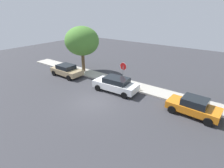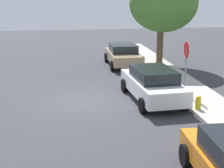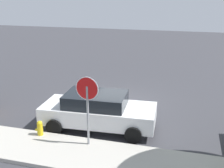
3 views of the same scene
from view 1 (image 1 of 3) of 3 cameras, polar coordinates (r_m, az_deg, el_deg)
The scene contains 8 objects.
ground_plane at distance 16.05m, azimuth -5.70°, elevation -5.74°, with size 60.00×60.00×0.00m, color #38383D.
sidewalk_curb at distance 19.71m, azimuth 4.29°, elevation 0.24°, with size 32.00×2.05×0.14m, color #B2ADA3.
stop_sign at distance 18.54m, azimuth 3.65°, elevation 4.60°, with size 0.82×0.08×2.65m.
parked_car_white at distance 17.62m, azimuth 1.20°, elevation -0.07°, with size 4.66×2.26×1.49m.
parked_car_tan at distance 22.60m, azimuth -14.59°, elevation 4.39°, with size 4.17×2.10×1.42m.
parked_car_orange at distance 15.21m, azimuth 25.06°, elevation -6.63°, with size 3.98×2.11×1.45m.
street_tree_near_corner at distance 23.01m, azimuth -9.78°, elevation 13.64°, with size 4.32×4.32×5.88m.
fire_hydrant at distance 18.02m, azimuth 8.63°, elevation -1.24°, with size 0.30×0.22×0.72m.
Camera 1 is at (9.61, -10.27, 7.73)m, focal length 28.00 mm.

